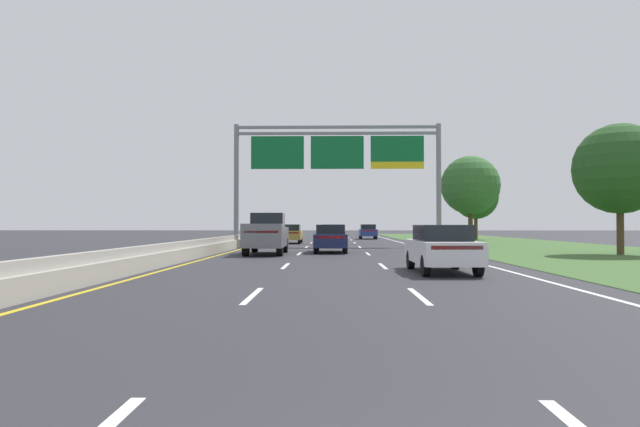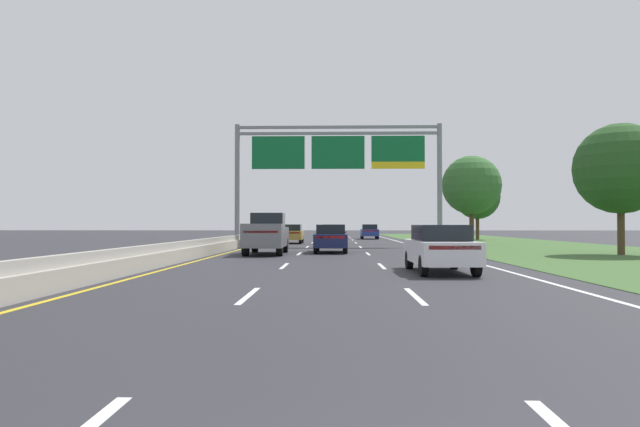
# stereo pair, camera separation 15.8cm
# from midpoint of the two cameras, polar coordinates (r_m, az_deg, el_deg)

# --- Properties ---
(ground_plane) EXTENTS (220.00, 220.00, 0.00)m
(ground_plane) POSITION_cam_midpoint_polar(r_m,az_deg,el_deg) (37.25, 1.51, -3.52)
(ground_plane) COLOR #2B2B30
(lane_striping) EXTENTS (11.96, 106.00, 0.01)m
(lane_striping) POSITION_cam_midpoint_polar(r_m,az_deg,el_deg) (36.79, 1.51, -3.55)
(lane_striping) COLOR white
(lane_striping) RESTS_ON ground
(grass_verge_right) EXTENTS (14.00, 110.00, 0.02)m
(grass_verge_right) POSITION_cam_midpoint_polar(r_m,az_deg,el_deg) (39.77, 22.07, -3.27)
(grass_verge_right) COLOR #3D602D
(grass_verge_right) RESTS_ON ground
(median_barrier_concrete) EXTENTS (0.60, 110.00, 0.85)m
(median_barrier_concrete) POSITION_cam_midpoint_polar(r_m,az_deg,el_deg) (37.81, -8.56, -2.94)
(median_barrier_concrete) COLOR #A8A399
(median_barrier_concrete) RESTS_ON ground
(overhead_sign_gantry) EXTENTS (15.06, 0.42, 8.88)m
(overhead_sign_gantry) POSITION_cam_midpoint_polar(r_m,az_deg,el_deg) (41.57, 1.92, 5.49)
(overhead_sign_gantry) COLOR gray
(overhead_sign_gantry) RESTS_ON ground
(pickup_truck_grey) EXTENTS (2.07, 5.43, 2.20)m
(pickup_truck_grey) POSITION_cam_midpoint_polar(r_m,az_deg,el_deg) (30.45, -5.20, -2.04)
(pickup_truck_grey) COLOR slate
(pickup_truck_grey) RESTS_ON ground
(car_blue_right_lane_sedan) EXTENTS (1.86, 4.42, 1.57)m
(car_blue_right_lane_sedan) POSITION_cam_midpoint_polar(r_m,az_deg,el_deg) (61.66, 5.02, -1.79)
(car_blue_right_lane_sedan) COLOR navy
(car_blue_right_lane_sedan) RESTS_ON ground
(car_gold_left_lane_sedan) EXTENTS (1.84, 4.41, 1.57)m
(car_gold_left_lane_sedan) POSITION_cam_midpoint_polar(r_m,az_deg,el_deg) (47.49, -2.74, -2.01)
(car_gold_left_lane_sedan) COLOR #A38438
(car_gold_left_lane_sedan) RESTS_ON ground
(car_red_centre_lane_sedan) EXTENTS (1.87, 4.42, 1.57)m
(car_red_centre_lane_sedan) POSITION_cam_midpoint_polar(r_m,az_deg,el_deg) (44.48, 1.48, -2.07)
(car_red_centre_lane_sedan) COLOR maroon
(car_red_centre_lane_sedan) RESTS_ON ground
(car_white_right_lane_sedan) EXTENTS (1.89, 4.43, 1.57)m
(car_white_right_lane_sedan) POSITION_cam_midpoint_polar(r_m,az_deg,el_deg) (19.29, 12.12, -3.35)
(car_white_right_lane_sedan) COLOR silver
(car_white_right_lane_sedan) RESTS_ON ground
(car_navy_centre_lane_sedan) EXTENTS (1.83, 4.40, 1.57)m
(car_navy_centre_lane_sedan) POSITION_cam_midpoint_polar(r_m,az_deg,el_deg) (32.16, 1.23, -2.45)
(car_navy_centre_lane_sedan) COLOR #161E47
(car_navy_centre_lane_sedan) RESTS_ON ground
(roadside_tree_mid) EXTENTS (4.68, 4.68, 6.81)m
(roadside_tree_mid) POSITION_cam_midpoint_polar(r_m,az_deg,el_deg) (33.42, 27.91, 3.98)
(roadside_tree_mid) COLOR #4C3823
(roadside_tree_mid) RESTS_ON ground
(roadside_tree_far) EXTENTS (4.62, 4.62, 6.98)m
(roadside_tree_far) POSITION_cam_midpoint_polar(r_m,az_deg,el_deg) (46.50, 14.98, 2.75)
(roadside_tree_far) COLOR #4C3823
(roadside_tree_far) RESTS_ON ground
(roadside_tree_distant) EXTENTS (4.58, 4.58, 6.69)m
(roadside_tree_distant) POSITION_cam_midpoint_polar(r_m,az_deg,el_deg) (60.64, 15.50, 1.61)
(roadside_tree_distant) COLOR #4C3823
(roadside_tree_distant) RESTS_ON ground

